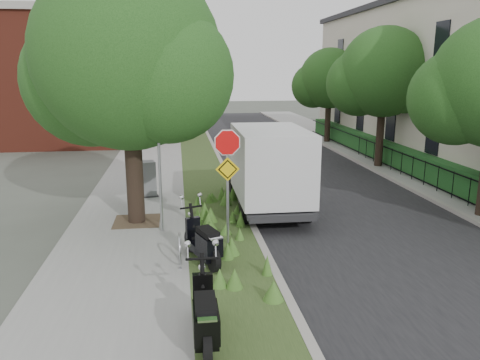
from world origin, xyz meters
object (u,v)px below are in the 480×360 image
object	(u,v)px
sign_assembly	(227,163)
box_truck	(268,165)
scooter_far	(205,246)
scooter_near	(205,322)
utility_cabinet	(143,180)

from	to	relation	value
sign_assembly	box_truck	distance (m)	3.72
scooter_far	box_truck	xyz separation A→B (m)	(2.40, 4.57, 1.01)
sign_assembly	box_truck	bearing A→B (deg)	62.25
scooter_near	box_truck	bearing A→B (deg)	72.07
utility_cabinet	scooter_near	bearing A→B (deg)	-80.48
sign_assembly	scooter_far	xyz separation A→B (m)	(-0.70, -1.34, -1.75)
scooter_far	box_truck	distance (m)	5.25
box_truck	scooter_near	bearing A→B (deg)	-107.93
box_truck	utility_cabinet	size ratio (longest dim) A/B	4.17
sign_assembly	scooter_far	size ratio (longest dim) A/B	1.70
scooter_far	utility_cabinet	size ratio (longest dim) A/B	1.46
scooter_near	utility_cabinet	distance (m)	10.15
utility_cabinet	sign_assembly	bearing A→B (deg)	-63.62
scooter_near	box_truck	distance (m)	8.51
box_truck	scooter_far	bearing A→B (deg)	-117.69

